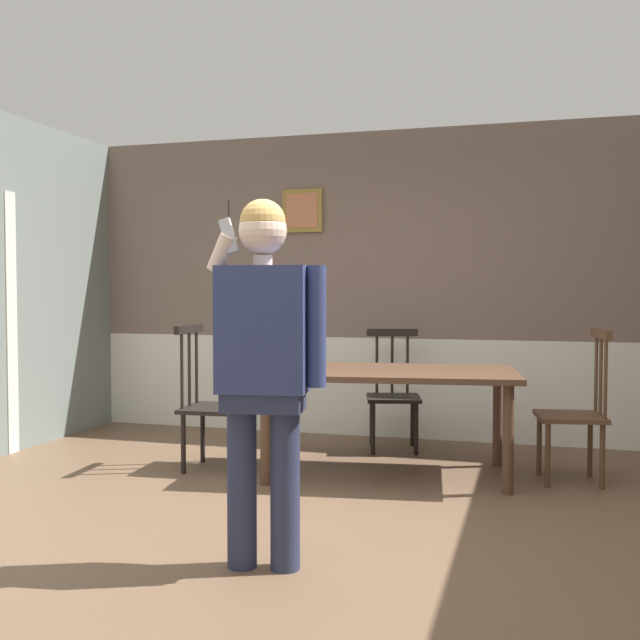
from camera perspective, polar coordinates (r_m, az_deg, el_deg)
ground_plane at (r=4.16m, az=-2.76°, el=-16.15°), size 6.33×6.33×0.00m
room_back_partition at (r=6.73m, az=5.12°, el=2.26°), size 5.66×0.17×2.72m
dining_table at (r=5.34m, az=5.16°, el=-4.66°), size 1.91×1.21×0.75m
chair_near_window at (r=6.23m, az=5.58°, el=-5.56°), size 0.52×0.52×0.99m
chair_by_doorway at (r=5.44m, az=18.90°, el=-6.58°), size 0.50×0.50×1.05m
chair_at_table_head at (r=5.59m, az=-8.24°, el=-6.24°), size 0.50×0.50×1.06m
person_figure at (r=3.52m, az=-4.24°, el=-2.68°), size 0.57×0.28×1.74m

